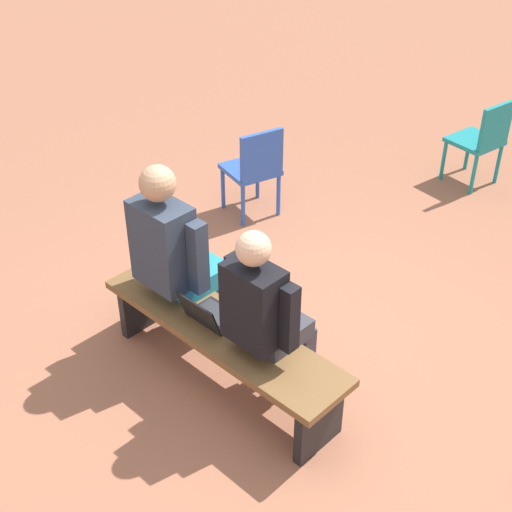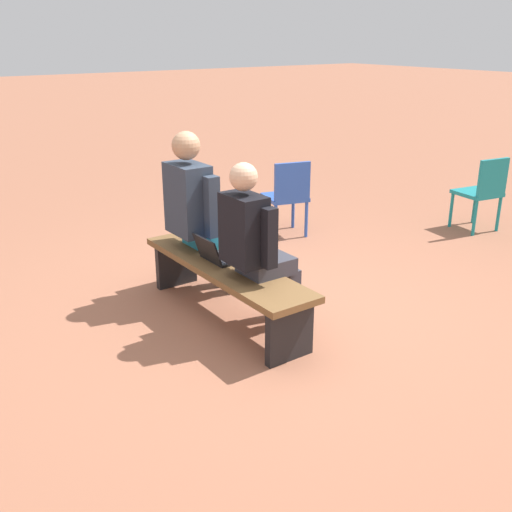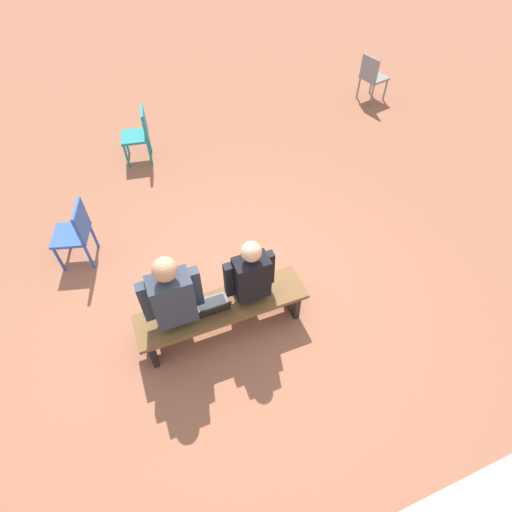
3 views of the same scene
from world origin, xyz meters
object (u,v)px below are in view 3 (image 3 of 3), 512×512
Objects in this scene: laptop at (214,306)px; plastic_chair_near_bench_right at (139,132)px; plastic_chair_far_left at (76,231)px; bench at (223,310)px; person_student at (248,277)px; plastic_chair_mid_courtyard at (372,75)px; person_adult at (172,297)px.

plastic_chair_near_bench_right is at bearing -88.51° from laptop.
plastic_chair_far_left is (1.21, -1.66, -0.02)m from laptop.
person_student reaches higher than bench.
plastic_chair_far_left is at bearing 59.28° from plastic_chair_near_bench_right.
plastic_chair_near_bench_right is at bearing 4.37° from plastic_chair_mid_courtyard.
laptop is 0.38× the size of plastic_chair_mid_courtyard.
plastic_chair_mid_courtyard and plastic_chair_far_left have the same top height.
plastic_chair_mid_courtyard reaches higher than bench.
plastic_chair_far_left is at bearing -44.41° from person_student.
laptop is 0.38× the size of plastic_chair_near_bench_right.
plastic_chair_far_left reaches higher than bench.
plastic_chair_near_bench_right is 2.18m from plastic_chair_far_left.
plastic_chair_near_bench_right and plastic_chair_far_left have the same top height.
plastic_chair_near_bench_right reaches higher than bench.
person_adult is 3.47m from plastic_chair_near_bench_right.
plastic_chair_far_left is (1.12, 1.88, 0.00)m from plastic_chair_near_bench_right.
plastic_chair_mid_courtyard is (-4.35, -3.87, -0.02)m from laptop.
laptop is at bearing 91.49° from plastic_chair_near_bench_right.
person_adult is 6.06m from plastic_chair_mid_courtyard.
person_adult is (0.78, -0.01, 0.05)m from person_student.
person_adult reaches higher than person_student.
bench is at bearing -172.55° from laptop.
laptop is at bearing 7.45° from bench.
plastic_chair_far_left is (0.84, -1.58, -0.26)m from person_adult.
person_adult is at bearing -0.49° from person_student.
person_student is 4.04× the size of laptop.
person_student is at bearing 98.22° from plastic_chair_near_bench_right.
plastic_chair_mid_courtyard is at bearing -137.78° from bench.
plastic_chair_mid_courtyard is at bearing -136.06° from person_student.
person_student is 3.50m from plastic_chair_near_bench_right.
plastic_chair_far_left reaches higher than laptop.
bench is at bearing 92.99° from plastic_chair_near_bench_right.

